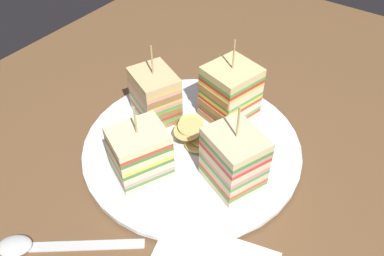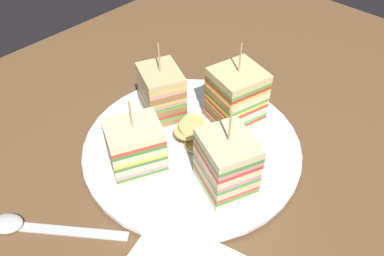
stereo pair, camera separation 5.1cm
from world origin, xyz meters
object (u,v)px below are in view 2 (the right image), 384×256
at_px(plate, 192,146).
at_px(sandwich_wedge_3, 236,97).
at_px(chip_pile, 195,131).
at_px(sandwich_wedge_2, 226,163).
at_px(spoon, 25,226).
at_px(sandwich_wedge_0, 162,92).
at_px(sandwich_wedge_1, 136,148).

bearing_deg(plate, sandwich_wedge_3, 173.21).
xyz_separation_m(plate, chip_pile, (-0.01, -0.00, 0.02)).
distance_m(sandwich_wedge_2, sandwich_wedge_3, 0.12).
height_order(sandwich_wedge_3, spoon, sandwich_wedge_3).
xyz_separation_m(sandwich_wedge_2, sandwich_wedge_3, (-0.10, -0.07, 0.00)).
height_order(sandwich_wedge_2, spoon, sandwich_wedge_2).
distance_m(plate, chip_pile, 0.02).
relative_size(sandwich_wedge_0, spoon, 0.83).
distance_m(sandwich_wedge_3, chip_pile, 0.08).
bearing_deg(chip_pile, sandwich_wedge_2, 68.48).
bearing_deg(sandwich_wedge_2, sandwich_wedge_0, 7.81).
relative_size(plate, sandwich_wedge_2, 2.47).
height_order(sandwich_wedge_0, sandwich_wedge_3, sandwich_wedge_3).
distance_m(sandwich_wedge_2, spoon, 0.24).
bearing_deg(sandwich_wedge_0, sandwich_wedge_2, 9.50).
bearing_deg(spoon, sandwich_wedge_3, -139.85).
bearing_deg(chip_pile, spoon, -12.64).
distance_m(plate, sandwich_wedge_1, 0.09).
height_order(sandwich_wedge_1, spoon, sandwich_wedge_1).
relative_size(sandwich_wedge_2, sandwich_wedge_3, 0.95).
xyz_separation_m(sandwich_wedge_0, sandwich_wedge_2, (0.04, 0.15, 0.00)).
bearing_deg(sandwich_wedge_1, chip_pile, 13.46).
height_order(plate, spoon, plate).
relative_size(sandwich_wedge_2, spoon, 0.86).
distance_m(plate, sandwich_wedge_0, 0.09).
bearing_deg(sandwich_wedge_3, chip_pile, 4.00).
height_order(sandwich_wedge_0, sandwich_wedge_2, sandwich_wedge_2).
distance_m(plate, sandwich_wedge_3, 0.09).
bearing_deg(sandwich_wedge_2, sandwich_wedge_3, -33.79).
distance_m(plate, spoon, 0.23).
relative_size(plate, spoon, 2.12).
xyz_separation_m(sandwich_wedge_3, chip_pile, (0.07, -0.01, -0.03)).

